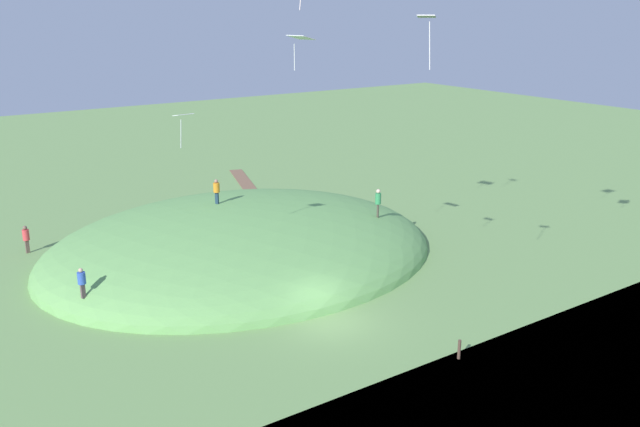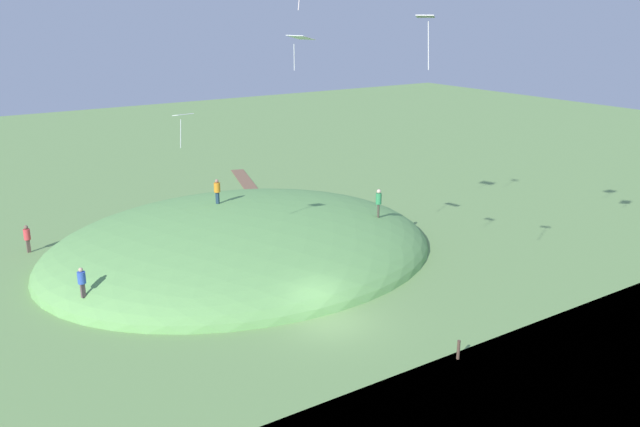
% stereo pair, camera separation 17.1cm
% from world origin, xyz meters
% --- Properties ---
extents(ground_plane, '(160.00, 160.00, 0.00)m').
position_xyz_m(ground_plane, '(0.00, 0.00, 0.00)').
color(ground_plane, '#6E9653').
extents(grass_hill, '(20.89, 24.97, 5.89)m').
position_xyz_m(grass_hill, '(11.14, -0.95, 0.00)').
color(grass_hill, '#67A256').
rests_on(grass_hill, ground_plane).
extents(dirt_path, '(17.01, 6.46, 0.04)m').
position_xyz_m(dirt_path, '(23.18, -8.34, 0.02)').
color(dirt_path, brown).
rests_on(dirt_path, ground_plane).
extents(person_walking_path, '(0.54, 0.54, 1.58)m').
position_xyz_m(person_walking_path, '(12.85, -0.24, 3.89)').
color(person_walking_path, '#1C3346').
rests_on(person_walking_path, grass_hill).
extents(person_near_shore, '(0.50, 0.50, 1.57)m').
position_xyz_m(person_near_shore, '(7.27, 9.76, 2.03)').
color(person_near_shore, '#574248').
rests_on(person_near_shore, grass_hill).
extents(person_with_child, '(0.47, 0.47, 1.79)m').
position_xyz_m(person_with_child, '(18.61, 10.16, 1.13)').
color(person_with_child, brown).
rests_on(person_with_child, ground_plane).
extents(person_on_hilltop, '(0.51, 0.51, 1.82)m').
position_xyz_m(person_on_hilltop, '(7.14, -8.62, 3.20)').
color(person_on_hilltop, '#403C31').
rests_on(person_on_hilltop, grass_hill).
extents(kite_2, '(1.30, 1.01, 1.61)m').
position_xyz_m(kite_2, '(2.51, 0.00, 13.35)').
color(kite_2, white).
extents(kite_5, '(0.64, 0.87, 1.62)m').
position_xyz_m(kite_5, '(4.83, 5.01, 9.88)').
color(kite_5, white).
extents(kite_7, '(0.78, 0.77, 1.91)m').
position_xyz_m(kite_7, '(-5.92, 0.03, 14.20)').
color(kite_7, white).
extents(mooring_post, '(0.14, 0.14, 0.89)m').
position_xyz_m(mooring_post, '(-6.06, -2.60, 0.45)').
color(mooring_post, brown).
rests_on(mooring_post, ground_plane).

